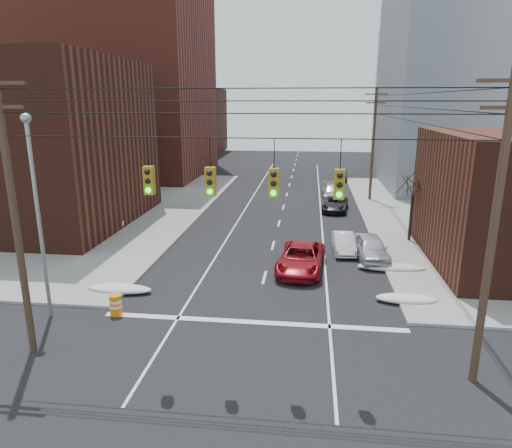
% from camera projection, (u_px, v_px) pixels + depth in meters
% --- Properties ---
extents(ground, '(160.00, 160.00, 0.00)m').
position_uv_depth(ground, '(227.00, 416.00, 14.64)').
color(ground, black).
rests_on(ground, ground).
extents(sidewalk_nw, '(40.00, 40.00, 0.15)m').
position_uv_depth(sidewalk_nw, '(0.00, 206.00, 43.58)').
color(sidewalk_nw, gray).
rests_on(sidewalk_nw, ground).
extents(building_brick_tall, '(24.00, 20.00, 30.00)m').
position_uv_depth(building_brick_tall, '(110.00, 59.00, 59.45)').
color(building_brick_tall, maroon).
rests_on(building_brick_tall, ground).
extents(building_brick_near, '(20.00, 16.00, 13.00)m').
position_uv_depth(building_brick_near, '(5.00, 143.00, 36.54)').
color(building_brick_near, '#451E14').
rests_on(building_brick_near, ground).
extents(building_brick_far, '(22.00, 18.00, 12.00)m').
position_uv_depth(building_brick_far, '(162.00, 121.00, 86.95)').
color(building_brick_far, '#451E14').
rests_on(building_brick_far, ground).
extents(building_office, '(22.00, 20.00, 25.00)m').
position_uv_depth(building_office, '(489.00, 76.00, 51.02)').
color(building_office, gray).
rests_on(building_office, ground).
extents(building_glass, '(20.00, 18.00, 22.00)m').
position_uv_depth(building_glass, '(442.00, 93.00, 76.10)').
color(building_glass, gray).
rests_on(building_glass, ground).
extents(utility_pole_left, '(2.20, 0.28, 11.00)m').
position_uv_depth(utility_pole_left, '(14.00, 212.00, 16.97)').
color(utility_pole_left, '#473323').
rests_on(utility_pole_left, ground).
extents(utility_pole_right, '(2.20, 0.28, 11.00)m').
position_uv_depth(utility_pole_right, '(494.00, 227.00, 15.03)').
color(utility_pole_right, '#473323').
rests_on(utility_pole_right, ground).
extents(utility_pole_far, '(2.20, 0.28, 11.00)m').
position_uv_depth(utility_pole_far, '(373.00, 143.00, 44.74)').
color(utility_pole_far, '#473323').
rests_on(utility_pole_far, ground).
extents(traffic_signals, '(17.00, 0.42, 2.02)m').
position_uv_depth(traffic_signals, '(242.00, 180.00, 15.60)').
color(traffic_signals, black).
rests_on(traffic_signals, ground).
extents(street_light, '(0.44, 0.44, 9.32)m').
position_uv_depth(street_light, '(36.00, 201.00, 20.03)').
color(street_light, gray).
rests_on(street_light, ground).
extents(bare_tree, '(2.09, 2.20, 4.93)m').
position_uv_depth(bare_tree, '(411.00, 211.00, 32.11)').
color(bare_tree, black).
rests_on(bare_tree, ground).
extents(snow_nw, '(3.50, 1.08, 0.42)m').
position_uv_depth(snow_nw, '(119.00, 289.00, 24.06)').
color(snow_nw, silver).
rests_on(snow_nw, ground).
extents(snow_ne, '(3.00, 1.08, 0.42)m').
position_uv_depth(snow_ne, '(406.00, 299.00, 22.85)').
color(snow_ne, silver).
rests_on(snow_ne, ground).
extents(snow_east_far, '(4.00, 1.08, 0.42)m').
position_uv_depth(snow_east_far, '(391.00, 267.00, 27.16)').
color(snow_east_far, silver).
rests_on(snow_east_far, ground).
extents(red_pickup, '(3.04, 5.74, 1.54)m').
position_uv_depth(red_pickup, '(301.00, 258.00, 27.04)').
color(red_pickup, maroon).
rests_on(red_pickup, ground).
extents(parked_car_a, '(2.24, 4.75, 1.57)m').
position_uv_depth(parked_car_a, '(371.00, 248.00, 28.86)').
color(parked_car_a, silver).
rests_on(parked_car_a, ground).
extents(parked_car_b, '(1.46, 3.85, 1.25)m').
position_uv_depth(parked_car_b, '(344.00, 243.00, 30.41)').
color(parked_car_b, silver).
rests_on(parked_car_b, ground).
extents(parked_car_c, '(2.75, 4.92, 1.30)m').
position_uv_depth(parked_car_c, '(335.00, 204.00, 41.75)').
color(parked_car_c, black).
rests_on(parked_car_c, ground).
extents(parked_car_d, '(2.27, 5.18, 1.48)m').
position_uv_depth(parked_car_d, '(333.00, 192.00, 46.81)').
color(parked_car_d, '#AEAEB3').
rests_on(parked_car_d, ground).
extents(parked_car_e, '(1.72, 4.21, 1.43)m').
position_uv_depth(parked_car_e, '(332.00, 189.00, 48.22)').
color(parked_car_e, maroon).
rests_on(parked_car_e, ground).
extents(parked_car_f, '(1.65, 4.32, 1.40)m').
position_uv_depth(parked_car_f, '(341.00, 174.00, 58.16)').
color(parked_car_f, black).
rests_on(parked_car_f, ground).
extents(lot_car_a, '(4.34, 2.25, 1.36)m').
position_uv_depth(lot_car_a, '(98.00, 218.00, 35.91)').
color(lot_car_a, white).
rests_on(lot_car_a, sidewalk_nw).
extents(lot_car_b, '(6.27, 4.52, 1.59)m').
position_uv_depth(lot_car_b, '(102.00, 208.00, 38.96)').
color(lot_car_b, silver).
rests_on(lot_car_b, sidewalk_nw).
extents(lot_car_c, '(5.55, 3.27, 1.51)m').
position_uv_depth(lot_car_c, '(82.00, 209.00, 38.82)').
color(lot_car_c, black).
rests_on(lot_car_c, sidewalk_nw).
extents(lot_car_d, '(4.68, 2.55, 1.51)m').
position_uv_depth(lot_car_d, '(89.00, 192.00, 45.86)').
color(lot_car_d, '#BABBC0').
rests_on(lot_car_d, sidewalk_nw).
extents(construction_barrel, '(0.62, 0.62, 1.00)m').
position_uv_depth(construction_barrel, '(116.00, 305.00, 21.48)').
color(construction_barrel, orange).
rests_on(construction_barrel, ground).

